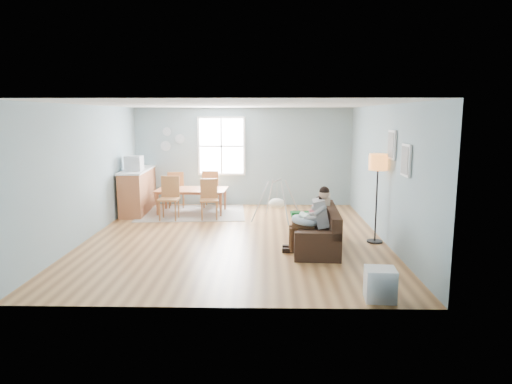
{
  "coord_description": "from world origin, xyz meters",
  "views": [
    {
      "loc": [
        0.63,
        -9.13,
        2.49
      ],
      "look_at": [
        0.44,
        -0.28,
        1.0
      ],
      "focal_mm": 32.0,
      "sensor_mm": 36.0,
      "label": 1
    }
  ],
  "objects_px": {
    "toddler": "(314,212)",
    "counter": "(138,190)",
    "dining_table": "(192,201)",
    "chair_ne": "(211,186)",
    "baby_swing": "(277,203)",
    "floor_lamp": "(378,170)",
    "monitor": "(134,163)",
    "chair_nw": "(176,187)",
    "father": "(313,217)",
    "chair_se": "(209,196)",
    "chair_sw": "(170,195)",
    "storage_cube": "(380,284)",
    "sofa": "(318,234)"
  },
  "relations": [
    {
      "from": "father",
      "to": "chair_se",
      "type": "xyz_separation_m",
      "value": [
        -2.24,
        2.7,
        -0.1
      ]
    },
    {
      "from": "storage_cube",
      "to": "dining_table",
      "type": "bearing_deg",
      "value": 121.89
    },
    {
      "from": "dining_table",
      "to": "chair_se",
      "type": "height_order",
      "value": "chair_se"
    },
    {
      "from": "toddler",
      "to": "counter",
      "type": "xyz_separation_m",
      "value": [
        -4.26,
        3.03,
        -0.08
      ]
    },
    {
      "from": "floor_lamp",
      "to": "chair_ne",
      "type": "bearing_deg",
      "value": 137.49
    },
    {
      "from": "floor_lamp",
      "to": "chair_nw",
      "type": "bearing_deg",
      "value": 144.46
    },
    {
      "from": "baby_swing",
      "to": "father",
      "type": "bearing_deg",
      "value": -76.77
    },
    {
      "from": "chair_sw",
      "to": "chair_ne",
      "type": "relative_size",
      "value": 1.01
    },
    {
      "from": "father",
      "to": "chair_ne",
      "type": "relative_size",
      "value": 1.2
    },
    {
      "from": "counter",
      "to": "chair_nw",
      "type": "bearing_deg",
      "value": 27.44
    },
    {
      "from": "sofa",
      "to": "monitor",
      "type": "relative_size",
      "value": 4.78
    },
    {
      "from": "storage_cube",
      "to": "chair_se",
      "type": "xyz_separation_m",
      "value": [
        -2.93,
        4.93,
        0.33
      ]
    },
    {
      "from": "baby_swing",
      "to": "monitor",
      "type": "bearing_deg",
      "value": 171.09
    },
    {
      "from": "father",
      "to": "dining_table",
      "type": "distance_m",
      "value": 4.33
    },
    {
      "from": "counter",
      "to": "baby_swing",
      "type": "bearing_deg",
      "value": -14.63
    },
    {
      "from": "dining_table",
      "to": "chair_ne",
      "type": "xyz_separation_m",
      "value": [
        0.42,
        0.69,
        0.28
      ]
    },
    {
      "from": "baby_swing",
      "to": "toddler",
      "type": "bearing_deg",
      "value": -72.26
    },
    {
      "from": "dining_table",
      "to": "baby_swing",
      "type": "xyz_separation_m",
      "value": [
        2.17,
        -0.79,
        0.12
      ]
    },
    {
      "from": "baby_swing",
      "to": "dining_table",
      "type": "bearing_deg",
      "value": 160.01
    },
    {
      "from": "toddler",
      "to": "storage_cube",
      "type": "bearing_deg",
      "value": -76.96
    },
    {
      "from": "dining_table",
      "to": "counter",
      "type": "xyz_separation_m",
      "value": [
        -1.43,
        0.15,
        0.26
      ]
    },
    {
      "from": "chair_sw",
      "to": "storage_cube",
      "type": "bearing_deg",
      "value": -51.44
    },
    {
      "from": "storage_cube",
      "to": "chair_ne",
      "type": "bearing_deg",
      "value": 115.94
    },
    {
      "from": "sofa",
      "to": "dining_table",
      "type": "bearing_deg",
      "value": 133.42
    },
    {
      "from": "floor_lamp",
      "to": "dining_table",
      "type": "xyz_separation_m",
      "value": [
        -4.07,
        2.66,
        -1.14
      ]
    },
    {
      "from": "father",
      "to": "floor_lamp",
      "type": "height_order",
      "value": "floor_lamp"
    },
    {
      "from": "floor_lamp",
      "to": "monitor",
      "type": "bearing_deg",
      "value": 156.02
    },
    {
      "from": "chair_nw",
      "to": "counter",
      "type": "xyz_separation_m",
      "value": [
        -0.91,
        -0.47,
        -0.01
      ]
    },
    {
      "from": "chair_sw",
      "to": "monitor",
      "type": "distance_m",
      "value": 1.29
    },
    {
      "from": "toddler",
      "to": "counter",
      "type": "distance_m",
      "value": 5.23
    },
    {
      "from": "monitor",
      "to": "counter",
      "type": "bearing_deg",
      "value": 95.05
    },
    {
      "from": "chair_nw",
      "to": "monitor",
      "type": "height_order",
      "value": "monitor"
    },
    {
      "from": "chair_nw",
      "to": "baby_swing",
      "type": "relative_size",
      "value": 0.81
    },
    {
      "from": "chair_nw",
      "to": "monitor",
      "type": "distance_m",
      "value": 1.42
    },
    {
      "from": "storage_cube",
      "to": "chair_sw",
      "type": "relative_size",
      "value": 0.43
    },
    {
      "from": "floor_lamp",
      "to": "chair_sw",
      "type": "bearing_deg",
      "value": 156.28
    },
    {
      "from": "chair_se",
      "to": "chair_ne",
      "type": "xyz_separation_m",
      "value": [
        -0.1,
        1.31,
        0.04
      ]
    },
    {
      "from": "toddler",
      "to": "chair_se",
      "type": "distance_m",
      "value": 3.23
    },
    {
      "from": "dining_table",
      "to": "monitor",
      "type": "relative_size",
      "value": 4.42
    },
    {
      "from": "father",
      "to": "chair_ne",
      "type": "xyz_separation_m",
      "value": [
        -2.34,
        4.01,
        -0.06
      ]
    },
    {
      "from": "dining_table",
      "to": "toddler",
      "type": "bearing_deg",
      "value": -43.02
    },
    {
      "from": "sofa",
      "to": "counter",
      "type": "bearing_deg",
      "value": 143.41
    },
    {
      "from": "toddler",
      "to": "chair_sw",
      "type": "height_order",
      "value": "chair_sw"
    },
    {
      "from": "floor_lamp",
      "to": "chair_se",
      "type": "relative_size",
      "value": 1.81
    },
    {
      "from": "storage_cube",
      "to": "counter",
      "type": "relative_size",
      "value": 0.22
    },
    {
      "from": "chair_ne",
      "to": "baby_swing",
      "type": "bearing_deg",
      "value": -40.19
    },
    {
      "from": "floor_lamp",
      "to": "storage_cube",
      "type": "bearing_deg",
      "value": -102.1
    },
    {
      "from": "dining_table",
      "to": "baby_swing",
      "type": "distance_m",
      "value": 2.31
    },
    {
      "from": "storage_cube",
      "to": "baby_swing",
      "type": "relative_size",
      "value": 0.36
    },
    {
      "from": "chair_ne",
      "to": "father",
      "type": "bearing_deg",
      "value": -59.7
    }
  ]
}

